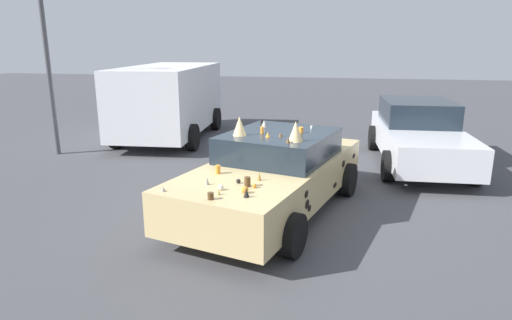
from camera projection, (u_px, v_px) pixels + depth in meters
name	position (u px, v px, depth m)	size (l,w,h in m)	color
ground_plane	(273.00, 211.00, 7.64)	(60.00, 60.00, 0.00)	#47474C
art_car_decorated	(275.00, 173.00, 7.50)	(4.82, 2.92, 1.66)	#D8BC7F
parked_van_near_right	(169.00, 98.00, 13.15)	(5.07, 2.63, 2.15)	silver
parked_sedan_behind_right	(418.00, 133.00, 10.45)	(4.66, 2.12, 1.48)	white
lot_lamp_post	(46.00, 51.00, 10.89)	(0.28, 0.28, 4.31)	#4C4C51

